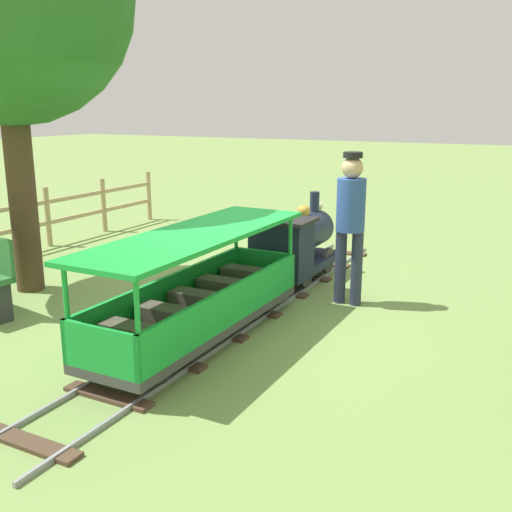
# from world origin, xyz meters

# --- Properties ---
(ground_plane) EXTENTS (60.00, 60.00, 0.00)m
(ground_plane) POSITION_xyz_m (0.00, 0.00, 0.00)
(ground_plane) COLOR #75934C
(track) EXTENTS (0.75, 6.40, 0.04)m
(track) POSITION_xyz_m (0.00, -0.12, 0.02)
(track) COLOR gray
(track) RESTS_ON ground_plane
(locomotive) EXTENTS (0.71, 1.45, 0.99)m
(locomotive) POSITION_xyz_m (0.00, 1.08, 0.48)
(locomotive) COLOR #192338
(locomotive) RESTS_ON ground_plane
(passenger_car) EXTENTS (0.81, 2.70, 0.97)m
(passenger_car) POSITION_xyz_m (0.00, -1.02, 0.42)
(passenger_car) COLOR #3F3F3F
(passenger_car) RESTS_ON ground_plane
(conductor_person) EXTENTS (0.30, 0.30, 1.62)m
(conductor_person) POSITION_xyz_m (0.83, 0.61, 0.96)
(conductor_person) COLOR #282D47
(conductor_person) RESTS_ON ground_plane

